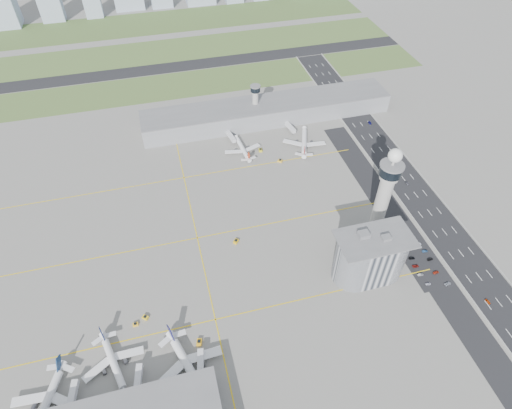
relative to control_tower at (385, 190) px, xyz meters
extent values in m
plane|color=gray|center=(-72.00, -8.00, -35.04)|extent=(1000.00, 1000.00, 0.00)
cube|color=#4C6931|center=(-92.00, 217.00, -35.00)|extent=(480.00, 50.00, 0.08)
cube|color=#47642F|center=(-92.00, 292.00, -35.00)|extent=(480.00, 60.00, 0.08)
cube|color=#44622E|center=(-92.00, 372.00, -35.00)|extent=(480.00, 70.00, 0.08)
cube|color=black|center=(-92.00, 254.00, -34.98)|extent=(480.00, 22.00, 0.10)
cube|color=black|center=(43.00, -8.00, -34.99)|extent=(28.00, 500.00, 0.10)
cube|color=#9E9E99|center=(29.00, -8.00, -34.44)|extent=(0.60, 500.00, 1.20)
cube|color=#9E9E99|center=(57.00, -8.00, -34.44)|extent=(0.60, 500.00, 1.20)
cube|color=black|center=(18.00, -18.00, -35.00)|extent=(18.00, 260.00, 0.08)
cube|color=black|center=(16.00, -30.00, -34.99)|extent=(20.00, 44.00, 0.10)
cube|color=yellow|center=(-112.00, -38.00, -35.04)|extent=(260.00, 0.60, 0.01)
cube|color=yellow|center=(-112.00, 22.00, -35.04)|extent=(260.00, 0.60, 0.01)
cube|color=yellow|center=(-112.00, 82.00, -35.04)|extent=(260.00, 0.60, 0.01)
cube|color=yellow|center=(-112.00, 22.00, -35.04)|extent=(0.60, 260.00, 0.01)
cylinder|color=#ADAAA5|center=(0.00, 0.00, -11.04)|extent=(8.40, 8.40, 48.00)
cylinder|color=#ADAAA5|center=(0.00, 0.00, 10.96)|extent=(11.00, 11.00, 4.00)
cylinder|color=black|center=(0.00, 0.00, 14.96)|extent=(13.00, 13.00, 6.00)
cylinder|color=slate|center=(0.00, 0.00, 18.46)|extent=(14.00, 14.00, 1.00)
cylinder|color=#ADAAA5|center=(0.00, 0.00, 20.96)|extent=(1.60, 1.60, 5.00)
sphere|color=white|center=(0.00, 0.00, 25.46)|extent=(8.00, 8.00, 8.00)
cylinder|color=#ADAAA5|center=(-42.00, 142.00, -21.04)|extent=(5.00, 5.00, 28.00)
cylinder|color=black|center=(-42.00, 142.00, -6.04)|extent=(8.00, 8.00, 4.00)
cylinder|color=slate|center=(-42.00, 142.00, -3.54)|extent=(8.60, 8.60, 0.80)
cube|color=#B2B2B7|center=(-20.00, -30.00, -20.04)|extent=(18.00, 24.00, 30.00)
cylinder|color=#B2B2B7|center=(-29.00, -30.00, -20.04)|extent=(24.00, 24.00, 30.00)
cylinder|color=#B2B2B7|center=(-11.00, -30.00, -20.04)|extent=(24.00, 24.00, 30.00)
cube|color=slate|center=(-20.00, -30.00, -4.64)|extent=(42.00, 24.00, 0.80)
cube|color=slate|center=(-26.00, -27.00, -3.04)|extent=(6.00, 5.00, 3.00)
cube|color=slate|center=(-15.00, -32.00, -3.34)|extent=(5.00, 4.00, 2.40)
cube|color=gray|center=(-32.00, 140.00, -27.54)|extent=(210.00, 32.00, 15.00)
cube|color=slate|center=(-32.00, 140.00, -19.64)|extent=(210.00, 32.00, 0.80)
imported|color=silver|center=(11.11, -47.25, -34.48)|extent=(3.41, 1.63, 1.13)
imported|color=#939496|center=(10.20, -40.22, -34.44)|extent=(3.66, 1.33, 1.20)
imported|color=maroon|center=(10.62, -33.95, -34.50)|extent=(4.02, 2.07, 1.08)
imported|color=black|center=(11.49, -27.97, -34.50)|extent=(3.90, 1.98, 1.08)
imported|color=navy|center=(11.58, -21.10, -34.41)|extent=(3.79, 1.75, 1.26)
imported|color=silver|center=(10.28, -11.48, -34.45)|extent=(3.57, 1.28, 1.17)
imported|color=#9499A7|center=(22.00, -50.08, -34.47)|extent=(4.38, 2.56, 1.15)
imported|color=#9E2815|center=(19.88, -41.15, -34.47)|extent=(4.10, 2.07, 1.14)
imported|color=black|center=(21.75, -31.61, -34.41)|extent=(3.82, 1.74, 1.27)
imported|color=navy|center=(22.02, -25.16, -34.46)|extent=(3.58, 1.38, 1.17)
imported|color=white|center=(20.57, -19.01, -34.39)|extent=(4.74, 2.25, 1.31)
imported|color=slate|center=(20.32, -13.29, -34.45)|extent=(4.13, 1.86, 1.17)
imported|color=#A43106|center=(36.96, -66.37, -34.45)|extent=(1.96, 3.65, 1.18)
imported|color=#212128|center=(42.56, 34.00, -34.46)|extent=(1.52, 3.61, 1.16)
imported|color=navy|center=(50.29, 111.22, -34.44)|extent=(2.61, 4.55, 1.19)
imported|color=#A0A7B1|center=(35.73, 171.04, -34.50)|extent=(1.31, 3.20, 1.09)
camera|label=1|loc=(-121.46, -159.24, 171.69)|focal=30.00mm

